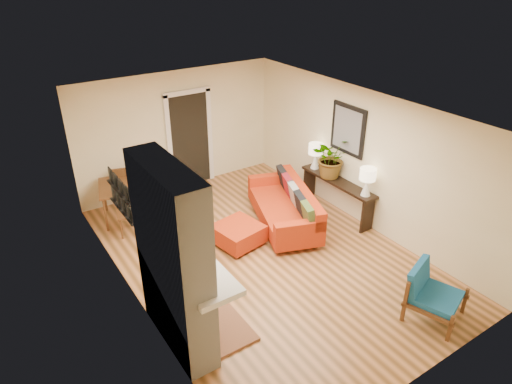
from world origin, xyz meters
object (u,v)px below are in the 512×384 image
Objects in this scene: console_table at (337,187)px; lamp_near at (367,179)px; ottoman at (238,233)px; sofa at (288,207)px; blue_chair at (430,290)px; lamp_far at (316,153)px; dining_table at (121,192)px; houseplant at (331,157)px.

console_table is 3.43× the size of lamp_near.
ottoman is 0.48× the size of console_table.
lamp_near is at bearing -20.89° from ottoman.
lamp_near is (1.08, -0.94, 0.69)m from sofa.
ottoman is 0.93× the size of blue_chair.
sofa is 1.38m from lamp_far.
dining_table is 3.96m from lamp_far.
houseplant reaches higher than console_table.
houseplant is (3.64, -1.93, 0.56)m from dining_table.
ottoman is at bearing 159.11° from lamp_near.
blue_chair is at bearing -105.75° from houseplant.
lamp_near is (0.00, -0.74, 0.49)m from console_table.
lamp_near is at bearing -90.00° from console_table.
blue_chair is (1.34, -3.06, 0.20)m from ottoman.
console_table is (0.91, 2.94, 0.15)m from blue_chair.
dining_table is 2.03× the size of houseplant.
lamp_near is at bearing 67.60° from blue_chair.
lamp_far reaches higher than ottoman.
lamp_far is (1.08, 0.51, 0.69)m from sofa.
lamp_near is 0.65× the size of houseplant.
sofa is 2.44× the size of blue_chair.
sofa is 2.63× the size of ottoman.
lamp_near is at bearing -38.60° from dining_table.
lamp_far is at bearing 88.78° from houseplant.
ottoman is at bearing -176.01° from sofa.
houseplant is at bearing 92.36° from console_table.
dining_table is at bearing 141.40° from lamp_near.
blue_chair is 2.47m from lamp_near.
sofa is at bearing 138.93° from lamp_near.
console_table is (3.65, -2.18, -0.00)m from dining_table.
sofa reaches higher than blue_chair.
ottoman is 2.47m from lamp_far.
lamp_far is (0.00, 0.71, 0.49)m from console_table.
sofa is at bearing 169.41° from console_table.
console_table is 3.43× the size of lamp_far.
lamp_near reaches higher than ottoman.
lamp_far is (2.25, 0.59, 0.84)m from ottoman.
lamp_far reaches higher than dining_table.
lamp_far is at bearing 14.77° from ottoman.
sofa reaches higher than ottoman.
blue_chair is 3.38m from houseplant.
houseplant reaches higher than blue_chair.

